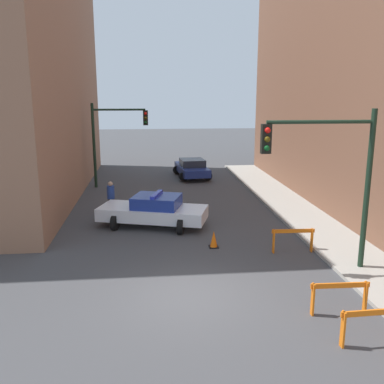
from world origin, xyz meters
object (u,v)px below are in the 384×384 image
(parked_car_near, at_px, (192,168))
(traffic_cone, at_px, (214,239))
(traffic_light_near, at_px, (334,166))
(police_car, at_px, (154,210))
(traffic_light_far, at_px, (112,133))
(barrier_back, at_px, (340,293))
(pedestrian_crossing, at_px, (111,198))
(barrier_corner, at_px, (293,237))
(barrier_mid, at_px, (373,321))

(parked_car_near, height_order, traffic_cone, parked_car_near)
(traffic_light_near, distance_m, police_car, 8.39)
(traffic_light_far, xyz_separation_m, barrier_back, (7.19, -16.81, -2.78))
(pedestrian_crossing, xyz_separation_m, traffic_cone, (4.26, -4.95, -0.54))
(traffic_light_far, height_order, barrier_back, traffic_light_far)
(barrier_back, bearing_deg, traffic_light_far, 113.15)
(traffic_cone, bearing_deg, police_car, 127.28)
(traffic_light_far, relative_size, pedestrian_crossing, 3.13)
(pedestrian_crossing, bearing_deg, police_car, -32.99)
(police_car, relative_size, barrier_corner, 3.15)
(traffic_light_far, height_order, barrier_mid, traffic_light_far)
(police_car, relative_size, parked_car_near, 1.13)
(parked_car_near, bearing_deg, barrier_corner, -86.63)
(pedestrian_crossing, bearing_deg, traffic_cone, -37.41)
(police_car, height_order, traffic_cone, police_car)
(traffic_light_far, bearing_deg, barrier_mid, -68.14)
(barrier_mid, bearing_deg, parked_car_near, 95.70)
(barrier_mid, xyz_separation_m, traffic_cone, (-2.68, 6.83, -0.30))
(barrier_back, bearing_deg, parked_car_near, 95.72)
(barrier_mid, distance_m, traffic_cone, 7.35)
(traffic_light_far, xyz_separation_m, barrier_corner, (7.47, -12.25, -2.78))
(barrier_mid, xyz_separation_m, barrier_corner, (0.14, 6.01, 0.00))
(traffic_light_far, distance_m, parked_car_near, 6.45)
(traffic_light_near, bearing_deg, barrier_back, -107.01)
(traffic_light_far, bearing_deg, pedestrian_crossing, -86.66)
(parked_car_near, bearing_deg, barrier_mid, -89.45)
(police_car, distance_m, barrier_mid, 10.94)
(traffic_light_far, distance_m, barrier_corner, 14.61)
(police_car, bearing_deg, barrier_corner, -109.53)
(traffic_light_near, xyz_separation_m, barrier_back, (-0.85, -2.76, -2.91))
(pedestrian_crossing, height_order, traffic_cone, pedestrian_crossing)
(police_car, xyz_separation_m, parked_car_near, (2.84, 11.09, -0.05))
(barrier_back, height_order, traffic_cone, barrier_back)
(barrier_mid, bearing_deg, barrier_back, 95.44)
(pedestrian_crossing, distance_m, barrier_back, 12.38)
(barrier_back, bearing_deg, police_car, 119.90)
(traffic_light_near, relative_size, barrier_corner, 3.25)
(traffic_light_near, distance_m, traffic_light_far, 16.18)
(traffic_light_near, relative_size, police_car, 1.03)
(pedestrian_crossing, relative_size, barrier_mid, 1.04)
(traffic_light_far, relative_size, traffic_cone, 7.93)
(traffic_cone, bearing_deg, pedestrian_crossing, 130.70)
(traffic_light_far, xyz_separation_m, police_car, (2.40, -8.49, -2.67))
(barrier_corner, bearing_deg, police_car, 143.41)
(traffic_light_near, distance_m, parked_car_near, 17.11)
(pedestrian_crossing, height_order, barrier_corner, pedestrian_crossing)
(parked_car_near, distance_m, pedestrian_crossing, 10.29)
(parked_car_near, xyz_separation_m, barrier_back, (1.94, -19.40, -0.06))
(traffic_light_far, relative_size, police_car, 1.03)
(barrier_mid, xyz_separation_m, barrier_back, (-0.14, 1.45, 0.00))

